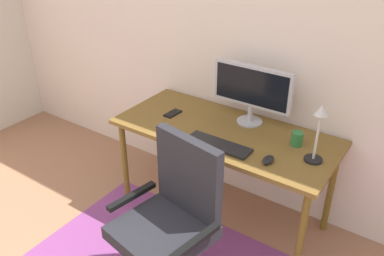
{
  "coord_description": "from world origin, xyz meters",
  "views": [
    {
      "loc": [
        1.21,
        -0.32,
        2.08
      ],
      "look_at": [
        -0.06,
        1.54,
        0.84
      ],
      "focal_mm": 37.85,
      "sensor_mm": 36.0,
      "label": 1
    }
  ],
  "objects_px": {
    "desk": "(224,139)",
    "cell_phone": "(173,113)",
    "monitor": "(252,89)",
    "office_chair": "(170,234)",
    "keyboard": "(219,145)",
    "coffee_cup": "(297,139)",
    "computer_mouse": "(268,160)",
    "desk_lamp": "(319,127)"
  },
  "relations": [
    {
      "from": "cell_phone",
      "to": "keyboard",
      "type": "bearing_deg",
      "value": -17.22
    },
    {
      "from": "desk_lamp",
      "to": "office_chair",
      "type": "xyz_separation_m",
      "value": [
        -0.54,
        -0.72,
        -0.55
      ]
    },
    {
      "from": "coffee_cup",
      "to": "desk_lamp",
      "type": "relative_size",
      "value": 0.25
    },
    {
      "from": "desk",
      "to": "cell_phone",
      "type": "height_order",
      "value": "cell_phone"
    },
    {
      "from": "computer_mouse",
      "to": "desk_lamp",
      "type": "bearing_deg",
      "value": 38.32
    },
    {
      "from": "monitor",
      "to": "cell_phone",
      "type": "height_order",
      "value": "monitor"
    },
    {
      "from": "desk",
      "to": "coffee_cup",
      "type": "xyz_separation_m",
      "value": [
        0.47,
        0.09,
        0.12
      ]
    },
    {
      "from": "desk",
      "to": "cell_phone",
      "type": "bearing_deg",
      "value": -179.44
    },
    {
      "from": "coffee_cup",
      "to": "cell_phone",
      "type": "bearing_deg",
      "value": -174.06
    },
    {
      "from": "desk",
      "to": "monitor",
      "type": "distance_m",
      "value": 0.39
    },
    {
      "from": "monitor",
      "to": "office_chair",
      "type": "relative_size",
      "value": 0.57
    },
    {
      "from": "cell_phone",
      "to": "desk_lamp",
      "type": "xyz_separation_m",
      "value": [
        1.07,
        -0.02,
        0.22
      ]
    },
    {
      "from": "cell_phone",
      "to": "office_chair",
      "type": "height_order",
      "value": "office_chair"
    },
    {
      "from": "desk",
      "to": "office_chair",
      "type": "distance_m",
      "value": 0.79
    },
    {
      "from": "computer_mouse",
      "to": "office_chair",
      "type": "xyz_separation_m",
      "value": [
        -0.33,
        -0.55,
        -0.34
      ]
    },
    {
      "from": "keyboard",
      "to": "monitor",
      "type": "bearing_deg",
      "value": 87.91
    },
    {
      "from": "desk",
      "to": "coffee_cup",
      "type": "bearing_deg",
      "value": 10.84
    },
    {
      "from": "desk_lamp",
      "to": "office_chair",
      "type": "relative_size",
      "value": 0.37
    },
    {
      "from": "monitor",
      "to": "coffee_cup",
      "type": "distance_m",
      "value": 0.46
    },
    {
      "from": "coffee_cup",
      "to": "office_chair",
      "type": "height_order",
      "value": "office_chair"
    },
    {
      "from": "cell_phone",
      "to": "office_chair",
      "type": "relative_size",
      "value": 0.14
    },
    {
      "from": "coffee_cup",
      "to": "cell_phone",
      "type": "relative_size",
      "value": 0.66
    },
    {
      "from": "keyboard",
      "to": "cell_phone",
      "type": "bearing_deg",
      "value": 159.09
    },
    {
      "from": "computer_mouse",
      "to": "office_chair",
      "type": "bearing_deg",
      "value": -120.75
    },
    {
      "from": "monitor",
      "to": "desk_lamp",
      "type": "distance_m",
      "value": 0.59
    },
    {
      "from": "coffee_cup",
      "to": "cell_phone",
      "type": "height_order",
      "value": "coffee_cup"
    },
    {
      "from": "keyboard",
      "to": "coffee_cup",
      "type": "xyz_separation_m",
      "value": [
        0.4,
        0.29,
        0.04
      ]
    },
    {
      "from": "computer_mouse",
      "to": "coffee_cup",
      "type": "distance_m",
      "value": 0.29
    },
    {
      "from": "keyboard",
      "to": "office_chair",
      "type": "relative_size",
      "value": 0.43
    },
    {
      "from": "keyboard",
      "to": "computer_mouse",
      "type": "distance_m",
      "value": 0.34
    },
    {
      "from": "monitor",
      "to": "office_chair",
      "type": "height_order",
      "value": "monitor"
    },
    {
      "from": "keyboard",
      "to": "computer_mouse",
      "type": "xyz_separation_m",
      "value": [
        0.34,
        0.01,
        0.01
      ]
    },
    {
      "from": "keyboard",
      "to": "desk_lamp",
      "type": "distance_m",
      "value": 0.62
    },
    {
      "from": "coffee_cup",
      "to": "desk_lamp",
      "type": "xyz_separation_m",
      "value": [
        0.15,
        -0.11,
        0.18
      ]
    },
    {
      "from": "desk",
      "to": "keyboard",
      "type": "bearing_deg",
      "value": -70.5
    },
    {
      "from": "desk",
      "to": "office_chair",
      "type": "relative_size",
      "value": 1.53
    },
    {
      "from": "keyboard",
      "to": "desk",
      "type": "bearing_deg",
      "value": 109.5
    },
    {
      "from": "desk",
      "to": "cell_phone",
      "type": "distance_m",
      "value": 0.45
    },
    {
      "from": "monitor",
      "to": "desk_lamp",
      "type": "height_order",
      "value": "monitor"
    },
    {
      "from": "computer_mouse",
      "to": "cell_phone",
      "type": "bearing_deg",
      "value": 167.46
    },
    {
      "from": "keyboard",
      "to": "computer_mouse",
      "type": "height_order",
      "value": "computer_mouse"
    },
    {
      "from": "desk_lamp",
      "to": "office_chair",
      "type": "height_order",
      "value": "desk_lamp"
    }
  ]
}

